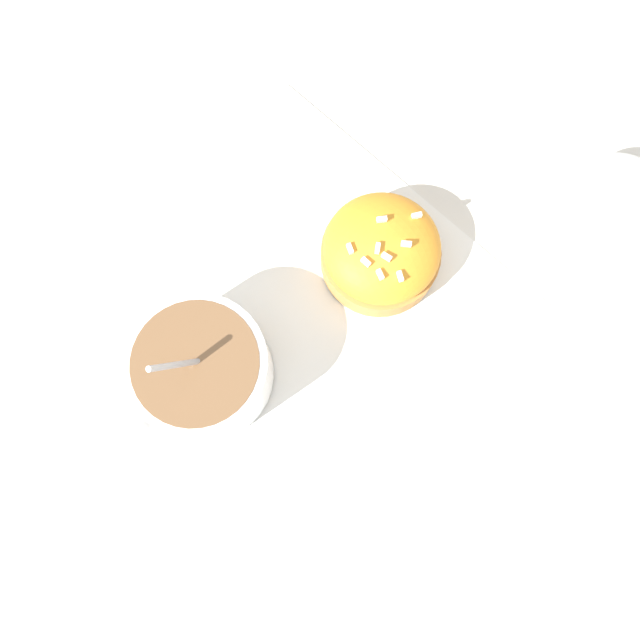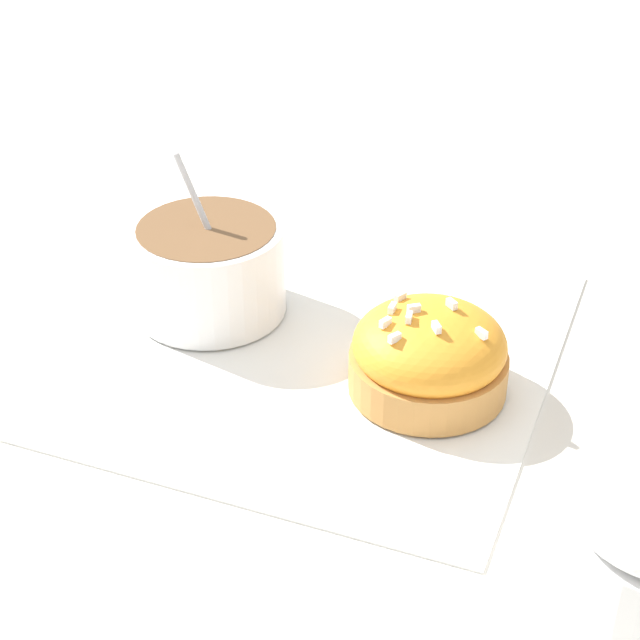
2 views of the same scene
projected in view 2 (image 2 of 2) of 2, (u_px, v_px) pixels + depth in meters
ground_plane at (314, 349)px, 0.63m from camera, size 3.00×3.00×0.00m
paper_napkin at (314, 347)px, 0.63m from camera, size 0.29×0.30×0.00m
coffee_cup at (207, 265)px, 0.65m from camera, size 0.12×0.09×0.10m
frosted_pastry at (429, 355)px, 0.58m from camera, size 0.09×0.09×0.05m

